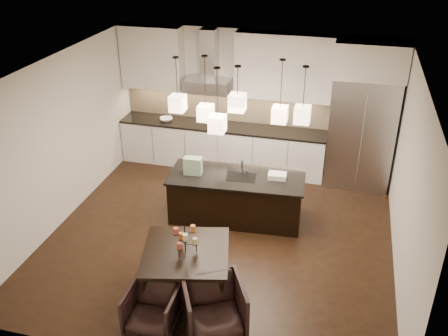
% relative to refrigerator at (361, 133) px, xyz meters
% --- Properties ---
extents(floor, '(5.50, 5.50, 0.02)m').
position_rel_refrigerator_xyz_m(floor, '(-2.10, -2.38, -1.08)').
color(floor, black).
rests_on(floor, ground).
extents(ceiling, '(5.50, 5.50, 0.02)m').
position_rel_refrigerator_xyz_m(ceiling, '(-2.10, -2.38, 1.73)').
color(ceiling, white).
rests_on(ceiling, wall_back).
extents(wall_back, '(5.50, 0.02, 2.80)m').
position_rel_refrigerator_xyz_m(wall_back, '(-2.10, 0.38, 0.32)').
color(wall_back, silver).
rests_on(wall_back, ground).
extents(wall_front, '(5.50, 0.02, 2.80)m').
position_rel_refrigerator_xyz_m(wall_front, '(-2.10, -5.14, 0.32)').
color(wall_front, silver).
rests_on(wall_front, ground).
extents(wall_left, '(0.02, 5.50, 2.80)m').
position_rel_refrigerator_xyz_m(wall_left, '(-4.86, -2.38, 0.32)').
color(wall_left, silver).
rests_on(wall_left, ground).
extents(wall_right, '(0.02, 5.50, 2.80)m').
position_rel_refrigerator_xyz_m(wall_right, '(0.66, -2.38, 0.32)').
color(wall_right, silver).
rests_on(wall_right, ground).
extents(refrigerator, '(1.20, 0.72, 2.15)m').
position_rel_refrigerator_xyz_m(refrigerator, '(0.00, 0.00, 0.00)').
color(refrigerator, '#B7B7BA').
rests_on(refrigerator, floor).
extents(fridge_panel, '(1.26, 0.72, 0.65)m').
position_rel_refrigerator_xyz_m(fridge_panel, '(0.00, 0.00, 1.40)').
color(fridge_panel, silver).
rests_on(fridge_panel, refrigerator).
extents(lower_cabinets, '(4.21, 0.62, 0.88)m').
position_rel_refrigerator_xyz_m(lower_cabinets, '(-2.73, 0.05, -0.64)').
color(lower_cabinets, silver).
rests_on(lower_cabinets, floor).
extents(countertop, '(4.21, 0.66, 0.04)m').
position_rel_refrigerator_xyz_m(countertop, '(-2.73, 0.05, -0.17)').
color(countertop, black).
rests_on(countertop, lower_cabinets).
extents(backsplash, '(4.21, 0.02, 0.63)m').
position_rel_refrigerator_xyz_m(backsplash, '(-2.73, 0.35, 0.16)').
color(backsplash, tan).
rests_on(backsplash, countertop).
extents(upper_cab_left, '(1.25, 0.35, 1.25)m').
position_rel_refrigerator_xyz_m(upper_cab_left, '(-4.20, 0.19, 1.10)').
color(upper_cab_left, silver).
rests_on(upper_cab_left, wall_back).
extents(upper_cab_right, '(1.85, 0.35, 1.25)m').
position_rel_refrigerator_xyz_m(upper_cab_right, '(-1.55, 0.19, 1.10)').
color(upper_cab_right, silver).
rests_on(upper_cab_right, wall_back).
extents(hood_canopy, '(0.90, 0.52, 0.24)m').
position_rel_refrigerator_xyz_m(hood_canopy, '(-3.03, 0.10, 0.65)').
color(hood_canopy, '#B7B7BA').
rests_on(hood_canopy, wall_back).
extents(hood_chimney, '(0.30, 0.28, 0.96)m').
position_rel_refrigerator_xyz_m(hood_chimney, '(-3.03, 0.21, 1.24)').
color(hood_chimney, '#B7B7BA').
rests_on(hood_chimney, hood_canopy).
extents(fruit_bowl, '(0.34, 0.34, 0.06)m').
position_rel_refrigerator_xyz_m(fruit_bowl, '(-3.90, 0.00, -0.12)').
color(fruit_bowl, silver).
rests_on(fruit_bowl, countertop).
extents(island_body, '(2.27, 1.04, 0.78)m').
position_rel_refrigerator_xyz_m(island_body, '(-1.98, -1.79, -0.68)').
color(island_body, black).
rests_on(island_body, floor).
extents(island_top, '(2.35, 1.12, 0.04)m').
position_rel_refrigerator_xyz_m(island_top, '(-1.98, -1.79, -0.28)').
color(island_top, black).
rests_on(island_top, island_body).
extents(faucet, '(0.10, 0.22, 0.34)m').
position_rel_refrigerator_xyz_m(faucet, '(-1.90, -1.70, -0.09)').
color(faucet, silver).
rests_on(faucet, island_top).
extents(tote_bag, '(0.31, 0.18, 0.30)m').
position_rel_refrigerator_xyz_m(tote_bag, '(-2.71, -1.89, -0.11)').
color(tote_bag, '#1D5B2B').
rests_on(tote_bag, island_top).
extents(food_container, '(0.32, 0.23, 0.09)m').
position_rel_refrigerator_xyz_m(food_container, '(-1.31, -1.69, -0.22)').
color(food_container, silver).
rests_on(food_container, island_top).
extents(dining_table, '(1.39, 1.39, 0.69)m').
position_rel_refrigerator_xyz_m(dining_table, '(-2.21, -3.82, -0.73)').
color(dining_table, black).
rests_on(dining_table, floor).
extents(candelabra, '(0.40, 0.40, 0.41)m').
position_rel_refrigerator_xyz_m(candelabra, '(-2.21, -3.82, -0.18)').
color(candelabra, black).
rests_on(candelabra, dining_table).
extents(candle_a, '(0.08, 0.08, 0.09)m').
position_rel_refrigerator_xyz_m(candle_a, '(-2.09, -3.79, -0.22)').
color(candle_a, beige).
rests_on(candle_a, candelabra).
extents(candle_b, '(0.08, 0.08, 0.09)m').
position_rel_refrigerator_xyz_m(candle_b, '(-2.30, -3.73, -0.22)').
color(candle_b, '#C56A28').
rests_on(candle_b, candelabra).
extents(candle_c, '(0.08, 0.08, 0.09)m').
position_rel_refrigerator_xyz_m(candle_c, '(-2.25, -3.94, -0.22)').
color(candle_c, '#A13E2D').
rests_on(candle_c, candelabra).
extents(candle_d, '(0.08, 0.08, 0.09)m').
position_rel_refrigerator_xyz_m(candle_d, '(-2.13, -3.72, -0.07)').
color(candle_d, '#C56A28').
rests_on(candle_d, candelabra).
extents(candle_e, '(0.08, 0.08, 0.09)m').
position_rel_refrigerator_xyz_m(candle_e, '(-2.33, -3.83, -0.07)').
color(candle_e, '#A13E2D').
rests_on(candle_e, candelabra).
extents(candle_f, '(0.08, 0.08, 0.09)m').
position_rel_refrigerator_xyz_m(candle_f, '(-2.17, -3.93, -0.07)').
color(candle_f, beige).
rests_on(candle_f, candelabra).
extents(armchair_left, '(0.65, 0.67, 0.60)m').
position_rel_refrigerator_xyz_m(armchair_left, '(-2.42, -4.58, -0.78)').
color(armchair_left, black).
rests_on(armchair_left, floor).
extents(armchair_right, '(1.01, 1.02, 0.70)m').
position_rel_refrigerator_xyz_m(armchair_right, '(-1.66, -4.40, -0.73)').
color(armchair_right, black).
rests_on(armchair_right, floor).
extents(pendant_a, '(0.24, 0.24, 0.26)m').
position_rel_refrigerator_xyz_m(pendant_a, '(-2.95, -1.85, 0.97)').
color(pendant_a, beige).
rests_on(pendant_a, ceiling).
extents(pendant_b, '(0.24, 0.24, 0.26)m').
position_rel_refrigerator_xyz_m(pendant_b, '(-2.54, -1.67, 0.78)').
color(pendant_b, beige).
rests_on(pendant_b, ceiling).
extents(pendant_c, '(0.24, 0.24, 0.26)m').
position_rel_refrigerator_xyz_m(pendant_c, '(-1.92, -2.09, 1.16)').
color(pendant_c, beige).
rests_on(pendant_c, ceiling).
extents(pendant_d, '(0.24, 0.24, 0.26)m').
position_rel_refrigerator_xyz_m(pendant_d, '(-1.34, -1.57, 0.83)').
color(pendant_d, beige).
rests_on(pendant_d, ceiling).
extents(pendant_e, '(0.24, 0.24, 0.26)m').
position_rel_refrigerator_xyz_m(pendant_e, '(-0.96, -1.86, 0.97)').
color(pendant_e, beige).
rests_on(pendant_e, ceiling).
extents(pendant_f, '(0.24, 0.24, 0.26)m').
position_rel_refrigerator_xyz_m(pendant_f, '(-2.19, -2.24, 0.85)').
color(pendant_f, beige).
rests_on(pendant_f, ceiling).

